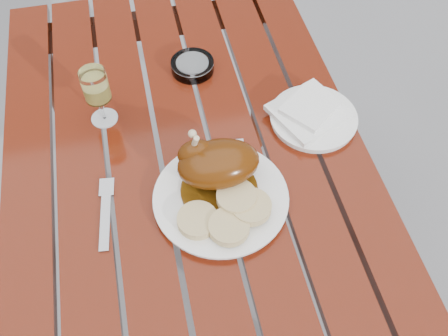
% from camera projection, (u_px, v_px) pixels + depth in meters
% --- Properties ---
extents(ground, '(60.00, 60.00, 0.00)m').
position_uv_depth(ground, '(198.00, 281.00, 1.73)').
color(ground, slate).
rests_on(ground, ground).
extents(table, '(0.80, 1.20, 0.75)m').
position_uv_depth(table, '(193.00, 228.00, 1.43)').
color(table, maroon).
rests_on(table, ground).
extents(dinner_plate, '(0.36, 0.36, 0.02)m').
position_uv_depth(dinner_plate, '(221.00, 199.00, 1.03)').
color(dinner_plate, white).
rests_on(dinner_plate, table).
extents(roast_duck, '(0.17, 0.17, 0.12)m').
position_uv_depth(roast_duck, '(215.00, 164.00, 1.02)').
color(roast_duck, '#502E09').
rests_on(roast_duck, dinner_plate).
extents(bread_dumplings, '(0.19, 0.14, 0.03)m').
position_uv_depth(bread_dumplings, '(229.00, 213.00, 0.98)').
color(bread_dumplings, tan).
rests_on(bread_dumplings, dinner_plate).
extents(wine_glass, '(0.08, 0.08, 0.15)m').
position_uv_depth(wine_glass, '(98.00, 97.00, 1.11)').
color(wine_glass, '#DCD464').
rests_on(wine_glass, table).
extents(side_plate, '(0.27, 0.27, 0.02)m').
position_uv_depth(side_plate, '(313.00, 118.00, 1.16)').
color(side_plate, white).
rests_on(side_plate, table).
extents(napkin, '(0.20, 0.19, 0.01)m').
position_uv_depth(napkin, '(309.00, 111.00, 1.16)').
color(napkin, white).
rests_on(napkin, side_plate).
extents(ashtray, '(0.14, 0.14, 0.03)m').
position_uv_depth(ashtray, '(192.00, 66.00, 1.26)').
color(ashtray, '#B2B7BC').
rests_on(ashtray, table).
extents(fork, '(0.04, 0.16, 0.01)m').
position_uv_depth(fork, '(105.00, 216.00, 1.01)').
color(fork, gray).
rests_on(fork, table).
extents(knife, '(0.04, 0.18, 0.01)m').
position_uv_depth(knife, '(244.00, 184.00, 1.06)').
color(knife, gray).
rests_on(knife, table).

